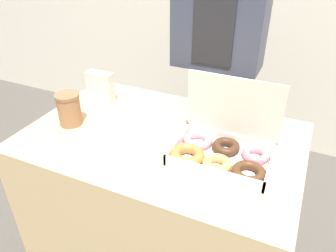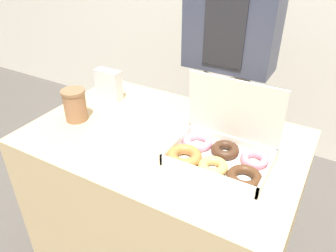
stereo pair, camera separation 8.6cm
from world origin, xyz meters
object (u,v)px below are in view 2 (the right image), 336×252
coffee_cup (75,105)px  person_customer (229,55)px  napkin_holder (109,85)px  donut_box (219,152)px

coffee_cup → person_customer: bearing=62.6°
coffee_cup → napkin_holder: (-0.00, 0.21, 0.00)m
coffee_cup → napkin_holder: size_ratio=0.95×
coffee_cup → napkin_holder: bearing=90.3°
person_customer → napkin_holder: bearing=-126.6°
napkin_holder → person_customer: size_ratio=0.08×
donut_box → napkin_holder: (-0.59, 0.19, 0.03)m
donut_box → person_customer: person_customer is taller
donut_box → napkin_holder: size_ratio=2.55×
donut_box → coffee_cup: (-0.59, -0.02, 0.03)m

